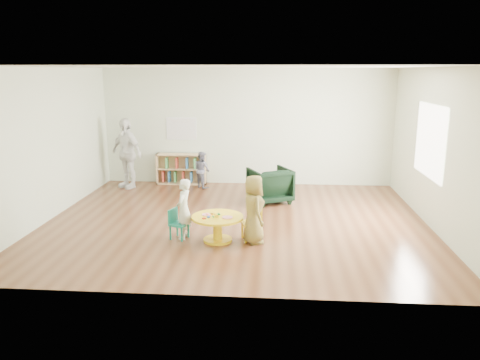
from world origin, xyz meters
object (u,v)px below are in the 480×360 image
(activity_table, at_px, (218,224))
(toddler, at_px, (202,170))
(armchair, at_px, (270,185))
(child_right, at_px, (254,209))
(child_left, at_px, (184,209))
(kid_chair_left, at_px, (177,223))
(bookshelf, at_px, (181,169))
(kid_chair_right, at_px, (254,222))
(adult_caretaker, at_px, (126,153))

(activity_table, distance_m, toddler, 3.64)
(armchair, bearing_deg, child_right, 59.22)
(child_left, bearing_deg, kid_chair_left, -73.56)
(bookshelf, relative_size, child_right, 1.07)
(bookshelf, xyz_separation_m, child_right, (1.99, -3.95, 0.19))
(bookshelf, distance_m, child_right, 4.43)
(kid_chair_right, xyz_separation_m, child_left, (-1.16, -0.03, 0.20))
(kid_chair_left, height_order, bookshelf, bookshelf)
(child_right, xyz_separation_m, toddler, (-1.41, 3.56, -0.12))
(child_right, bearing_deg, child_left, 66.24)
(activity_table, relative_size, kid_chair_left, 1.67)
(bookshelf, distance_m, adult_caretaker, 1.37)
(toddler, bearing_deg, armchair, -170.39)
(kid_chair_right, height_order, child_right, child_right)
(kid_chair_left, height_order, toddler, toddler)
(kid_chair_right, xyz_separation_m, toddler, (-1.41, 3.43, 0.13))
(kid_chair_right, relative_size, child_left, 0.56)
(activity_table, relative_size, kid_chair_right, 1.49)
(activity_table, xyz_separation_m, child_left, (-0.57, 0.08, 0.21))
(activity_table, xyz_separation_m, kid_chair_right, (0.59, 0.11, 0.01))
(armchair, xyz_separation_m, child_left, (-1.38, -2.33, 0.14))
(activity_table, relative_size, armchair, 1.05)
(kid_chair_right, bearing_deg, bookshelf, 10.36)
(kid_chair_right, distance_m, adult_caretaker, 4.63)
(child_left, bearing_deg, bookshelf, -158.74)
(kid_chair_left, bearing_deg, toddler, -157.99)
(bookshelf, relative_size, adult_caretaker, 0.72)
(child_right, distance_m, toddler, 3.83)
(bookshelf, height_order, armchair, bookshelf)
(child_right, bearing_deg, armchair, -23.99)
(child_right, bearing_deg, bookshelf, 8.08)
(kid_chair_right, relative_size, bookshelf, 0.47)
(activity_table, height_order, bookshelf, bookshelf)
(adult_caretaker, bearing_deg, kid_chair_left, -27.64)
(activity_table, bearing_deg, child_left, 171.65)
(kid_chair_right, distance_m, child_right, 0.29)
(kid_chair_right, distance_m, child_left, 1.17)
(child_left, height_order, toddler, child_left)
(child_right, bearing_deg, toddler, 2.89)
(activity_table, height_order, kid_chair_left, kid_chair_left)
(armchair, distance_m, adult_caretaker, 3.59)
(kid_chair_right, height_order, bookshelf, bookshelf)
(kid_chair_left, bearing_deg, adult_caretaker, -130.58)
(armchair, relative_size, child_left, 0.80)
(kid_chair_right, bearing_deg, child_right, 164.57)
(bookshelf, xyz_separation_m, armchair, (2.22, -1.52, 0.00))
(kid_chair_left, height_order, kid_chair_right, kid_chair_right)
(bookshelf, distance_m, armchair, 2.69)
(armchair, bearing_deg, child_left, 33.73)
(child_left, xyz_separation_m, toddler, (-0.25, 3.46, -0.07))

